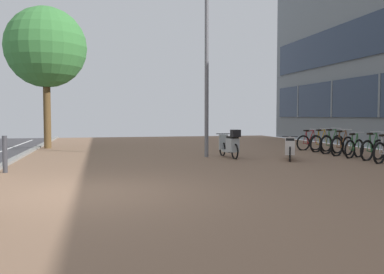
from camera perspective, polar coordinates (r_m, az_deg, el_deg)
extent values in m
cube|color=#85644C|center=(9.08, 17.09, -6.47)|extent=(14.40, 40.00, 0.05)
cube|color=slate|center=(19.32, 24.98, 5.32)|extent=(0.10, 0.12, 1.89)
cube|color=slate|center=(22.32, 19.17, 5.09)|extent=(0.10, 0.12, 1.89)
cube|color=slate|center=(25.49, 14.77, 4.88)|extent=(0.10, 0.12, 1.89)
torus|color=black|center=(13.50, 24.91, -2.10)|extent=(0.66, 0.34, 0.69)
cylinder|color=#B7B3B2|center=(13.65, 25.31, -1.11)|extent=(0.14, 0.09, 0.55)
cylinder|color=#B7B3B2|center=(13.61, 25.15, -2.17)|extent=(0.23, 0.12, 0.08)
cylinder|color=#B7B3B2|center=(13.55, 25.07, -1.03)|extent=(0.16, 0.09, 0.51)
cube|color=black|center=(13.59, 25.24, 0.20)|extent=(0.24, 0.17, 0.06)
torus|color=black|center=(14.24, 23.45, -1.79)|extent=(0.69, 0.31, 0.71)
torus|color=black|center=(14.77, 24.80, -1.66)|extent=(0.69, 0.31, 0.71)
cylinder|color=#2C6535|center=(14.54, 24.29, -0.71)|extent=(0.30, 0.14, 0.62)
cylinder|color=#2C6535|center=(14.38, 23.89, -0.84)|extent=(0.14, 0.08, 0.56)
cylinder|color=#2C6535|center=(14.49, 24.21, 0.38)|extent=(0.37, 0.17, 0.08)
cylinder|color=#2C6535|center=(14.34, 23.71, -1.86)|extent=(0.24, 0.11, 0.08)
cylinder|color=#2C6535|center=(14.28, 23.63, -0.76)|extent=(0.16, 0.08, 0.52)
cylinder|color=#2C6535|center=(14.71, 24.71, -0.59)|extent=(0.15, 0.08, 0.56)
cube|color=black|center=(14.33, 23.80, 0.43)|extent=(0.24, 0.16, 0.06)
cylinder|color=#ADADB2|center=(14.64, 24.62, 0.69)|extent=(0.19, 0.46, 0.02)
torus|color=black|center=(14.81, 21.37, -1.64)|extent=(0.63, 0.35, 0.67)
torus|color=black|center=(15.32, 22.45, -1.52)|extent=(0.63, 0.35, 0.67)
cylinder|color=#306933|center=(15.10, 22.05, -0.66)|extent=(0.28, 0.16, 0.59)
cylinder|color=#306933|center=(14.95, 21.72, -0.77)|extent=(0.13, 0.09, 0.53)
cylinder|color=#306933|center=(15.05, 21.98, 0.33)|extent=(0.33, 0.19, 0.08)
cylinder|color=#306933|center=(14.91, 21.58, -1.71)|extent=(0.22, 0.13, 0.07)
cylinder|color=#306933|center=(14.85, 21.51, -0.71)|extent=(0.15, 0.09, 0.49)
cylinder|color=#306933|center=(15.26, 22.38, -0.54)|extent=(0.13, 0.09, 0.53)
cube|color=black|center=(14.89, 21.66, 0.38)|extent=(0.24, 0.18, 0.06)
cylinder|color=#ADADB2|center=(15.20, 22.30, 0.62)|extent=(0.23, 0.44, 0.02)
torus|color=black|center=(15.47, 19.72, -1.33)|extent=(0.70, 0.34, 0.73)
torus|color=black|center=(16.02, 21.11, -1.21)|extent=(0.70, 0.34, 0.73)
cylinder|color=brown|center=(15.78, 20.58, -0.31)|extent=(0.32, 0.16, 0.64)
cylinder|color=brown|center=(15.62, 20.16, -0.42)|extent=(0.15, 0.09, 0.58)
cylinder|color=brown|center=(15.73, 20.49, 0.73)|extent=(0.39, 0.19, 0.08)
cylinder|color=brown|center=(15.58, 19.99, -1.39)|extent=(0.25, 0.12, 0.08)
cylinder|color=brown|center=(15.51, 19.89, -0.35)|extent=(0.17, 0.09, 0.53)
cylinder|color=brown|center=(15.95, 21.01, -0.19)|extent=(0.15, 0.08, 0.58)
cube|color=black|center=(15.56, 20.07, 0.77)|extent=(0.24, 0.17, 0.06)
cylinder|color=#ADADB2|center=(15.89, 20.91, 1.01)|extent=(0.20, 0.45, 0.02)
torus|color=black|center=(16.20, 18.39, -1.09)|extent=(0.73, 0.30, 0.75)
torus|color=black|center=(16.70, 19.85, -0.99)|extent=(0.73, 0.30, 0.75)
cylinder|color=#2F6533|center=(16.48, 19.30, -0.10)|extent=(0.32, 0.13, 0.65)
cylinder|color=#2F6533|center=(16.33, 18.86, -0.20)|extent=(0.14, 0.08, 0.59)
cylinder|color=#2F6533|center=(16.43, 19.20, 0.92)|extent=(0.39, 0.16, 0.09)
cylinder|color=#2F6533|center=(16.29, 18.68, -1.16)|extent=(0.25, 0.11, 0.08)
cylinder|color=#2F6533|center=(16.24, 18.57, -0.13)|extent=(0.17, 0.08, 0.54)
cylinder|color=#2F6533|center=(16.64, 19.74, 0.01)|extent=(0.15, 0.08, 0.59)
cube|color=black|center=(16.28, 18.76, 0.96)|extent=(0.24, 0.15, 0.06)
cylinder|color=#ADADB2|center=(16.58, 19.64, 1.19)|extent=(0.17, 0.46, 0.02)
torus|color=black|center=(16.89, 17.11, -0.95)|extent=(0.69, 0.31, 0.71)
torus|color=black|center=(17.37, 18.42, -0.87)|extent=(0.69, 0.31, 0.71)
cylinder|color=#BB851B|center=(17.16, 17.92, -0.04)|extent=(0.30, 0.14, 0.63)
cylinder|color=#BB851B|center=(17.02, 17.52, -0.14)|extent=(0.14, 0.08, 0.57)
cylinder|color=#BB851B|center=(17.11, 17.83, 0.89)|extent=(0.37, 0.16, 0.08)
cylinder|color=#BB851B|center=(16.98, 17.36, -1.02)|extent=(0.24, 0.11, 0.08)
cylinder|color=#BB851B|center=(16.93, 17.27, -0.07)|extent=(0.16, 0.08, 0.52)
cylinder|color=#BB851B|center=(17.31, 18.32, 0.05)|extent=(0.14, 0.08, 0.57)
cube|color=black|center=(16.97, 17.43, 0.93)|extent=(0.24, 0.16, 0.06)
cylinder|color=#ADADB2|center=(17.25, 18.23, 1.15)|extent=(0.19, 0.46, 0.02)
torus|color=black|center=(17.58, 15.42, -0.84)|extent=(0.67, 0.16, 0.67)
torus|color=black|center=(17.96, 17.02, -0.78)|extent=(0.67, 0.16, 0.67)
cylinder|color=maroon|center=(17.79, 16.40, -0.03)|extent=(0.31, 0.08, 0.59)
cylinder|color=maroon|center=(17.68, 15.91, -0.11)|extent=(0.14, 0.05, 0.54)
cylinder|color=maroon|center=(17.75, 16.28, 0.82)|extent=(0.38, 0.09, 0.08)
cylinder|color=maroon|center=(17.65, 15.72, -0.90)|extent=(0.24, 0.06, 0.07)
cylinder|color=maroon|center=(17.61, 15.61, -0.04)|extent=(0.16, 0.05, 0.49)
cylinder|color=maroon|center=(17.91, 16.89, 0.06)|extent=(0.15, 0.05, 0.54)
cube|color=black|center=(17.64, 15.80, 0.87)|extent=(0.23, 0.12, 0.06)
cylinder|color=#ADADB2|center=(17.86, 16.76, 1.06)|extent=(0.09, 0.48, 0.02)
torus|color=black|center=(13.18, 13.65, -2.38)|extent=(0.27, 0.48, 0.51)
torus|color=black|center=(14.39, 13.61, -1.93)|extent=(0.27, 0.48, 0.51)
cube|color=silver|center=(13.79, 13.63, -2.24)|extent=(0.55, 0.73, 0.08)
cube|color=silver|center=(13.38, 13.65, -1.43)|extent=(0.50, 0.61, 0.45)
cube|color=black|center=(13.37, 13.66, -0.34)|extent=(0.45, 0.55, 0.06)
cylinder|color=silver|center=(14.34, 13.63, -0.93)|extent=(0.12, 0.14, 0.51)
cube|color=silver|center=(14.27, 13.63, -1.04)|extent=(0.32, 0.21, 0.51)
cylinder|color=black|center=(14.30, 13.64, 0.08)|extent=(0.48, 0.26, 0.03)
torus|color=black|center=(13.64, 6.06, -2.05)|extent=(0.09, 0.56, 0.56)
torus|color=black|center=(14.71, 4.31, -1.67)|extent=(0.09, 0.56, 0.56)
cube|color=#A5AEB0|center=(14.17, 5.15, -1.96)|extent=(0.32, 0.66, 0.08)
cube|color=#A5AEB0|center=(13.81, 5.73, -1.13)|extent=(0.33, 0.53, 0.46)
cube|color=black|center=(13.80, 5.73, -0.06)|extent=(0.29, 0.48, 0.06)
cylinder|color=#A5AEB0|center=(14.66, 4.35, -0.61)|extent=(0.08, 0.12, 0.56)
cube|color=#A5AEB0|center=(14.59, 4.46, -0.73)|extent=(0.32, 0.10, 0.55)
cylinder|color=black|center=(14.62, 4.39, 0.46)|extent=(0.52, 0.06, 0.03)
cube|color=black|center=(13.55, 6.15, 0.52)|extent=(0.30, 0.30, 0.24)
cylinder|color=slate|center=(14.27, 2.07, 8.49)|extent=(0.14, 0.14, 5.63)
cylinder|color=brown|center=(19.09, -19.76, 3.33)|extent=(0.32, 0.32, 3.23)
sphere|color=#3C7F3C|center=(19.32, -19.91, 11.81)|extent=(3.52, 3.52, 3.52)
cylinder|color=#38383D|center=(11.33, -24.89, -2.22)|extent=(0.12, 0.12, 0.94)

